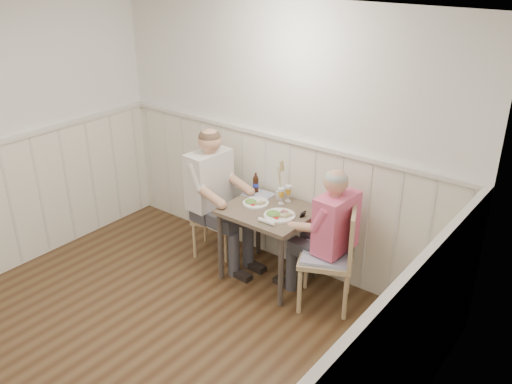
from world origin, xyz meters
TOP-DOWN VIEW (x-y plane):
  - ground_plane at (0.00, 0.00)m, footprint 4.50×4.50m
  - room_shell at (0.00, 0.00)m, footprint 4.04×4.54m
  - wainscot at (0.00, 0.69)m, footprint 4.00×4.49m
  - dining_table at (0.18, 1.84)m, footprint 0.81×0.70m
  - chair_right at (0.89, 1.84)m, footprint 0.62×0.62m
  - chair_left at (-0.61, 1.87)m, footprint 0.52×0.52m
  - man_in_pink at (0.83, 1.88)m, footprint 0.63×0.44m
  - diner_cream at (-0.49, 1.80)m, footprint 0.68×0.48m
  - plate_man at (0.34, 1.77)m, footprint 0.29×0.29m
  - plate_diner at (0.00, 1.84)m, footprint 0.25×0.25m
  - beer_glass_a at (0.23, 2.09)m, footprint 0.07×0.07m
  - beer_glass_b at (0.20, 2.01)m, footprint 0.06×0.06m
  - beer_bottle at (-0.15, 2.07)m, footprint 0.06×0.06m
  - rolled_napkin at (0.34, 1.60)m, footprint 0.17×0.04m
  - grass_vase at (0.13, 2.07)m, footprint 0.05×0.05m
  - gingham_mat at (-0.09, 2.04)m, footprint 0.29×0.24m

SIDE VIEW (x-z plane):
  - ground_plane at x=0.00m, z-range 0.00..0.00m
  - chair_left at x=-0.61m, z-range 0.04..0.88m
  - chair_right at x=0.89m, z-range 0.04..1.03m
  - man_in_pink at x=0.83m, z-range -0.11..1.22m
  - diner_cream at x=-0.49m, z-range -0.12..1.32m
  - dining_table at x=0.18m, z-range 0.27..1.02m
  - wainscot at x=0.00m, z-range 0.02..1.36m
  - gingham_mat at x=-0.09m, z-range 0.75..0.76m
  - rolled_napkin at x=0.34m, z-range 0.75..0.79m
  - plate_diner at x=0.00m, z-range 0.74..0.80m
  - plate_man at x=0.34m, z-range 0.74..0.81m
  - beer_bottle at x=-0.15m, z-range 0.74..0.95m
  - beer_glass_b at x=0.20m, z-range 0.78..0.94m
  - beer_glass_a at x=0.23m, z-range 0.78..0.94m
  - grass_vase at x=0.13m, z-range 0.73..1.16m
  - room_shell at x=0.00m, z-range 0.22..2.82m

